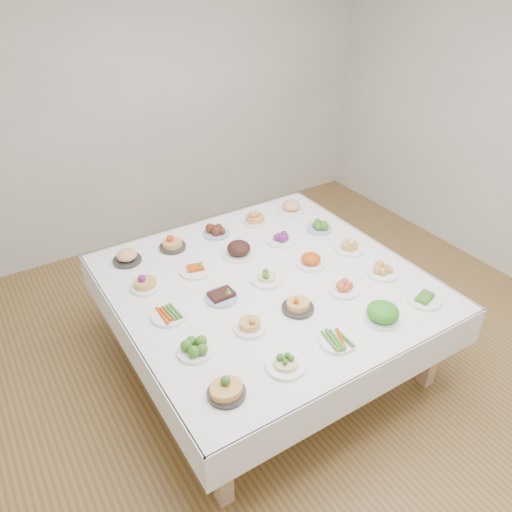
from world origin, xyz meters
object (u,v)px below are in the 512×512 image
display_table (267,288)px  dish_12 (267,275)px  dish_0 (226,386)px  dish_24 (291,205)px

display_table → dish_12: size_ratio=9.24×
display_table → dish_0: bearing=-135.1°
display_table → dish_24: size_ratio=9.17×
display_table → dish_24: dish_24 is taller
display_table → dish_12: 0.12m
dish_0 → display_table: bearing=44.9°
dish_12 → dish_24: size_ratio=0.99×
display_table → dish_24: bearing=45.3°
display_table → dish_0: 1.09m
dish_0 → dish_12: 1.08m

